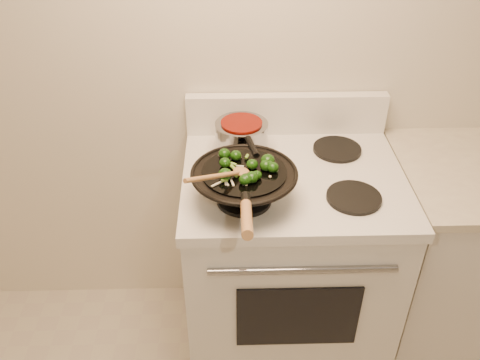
{
  "coord_description": "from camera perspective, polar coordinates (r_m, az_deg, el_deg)",
  "views": [
    {
      "loc": [
        -0.35,
        -0.29,
        1.93
      ],
      "look_at": [
        -0.31,
        1.01,
        1.01
      ],
      "focal_mm": 38.0,
      "sensor_mm": 36.0,
      "label": 1
    }
  ],
  "objects": [
    {
      "name": "saucepan",
      "position": [
        1.87,
        0.18,
        4.95
      ],
      "size": [
        0.19,
        0.31,
        0.11
      ],
      "color": "gray",
      "rests_on": "stove"
    },
    {
      "name": "stirfry",
      "position": [
        1.58,
        0.97,
        1.44
      ],
      "size": [
        0.21,
        0.19,
        0.04
      ],
      "color": "#113408",
      "rests_on": "wok"
    },
    {
      "name": "wooden_spoon",
      "position": [
        1.52,
        -1.56,
        0.65
      ],
      "size": [
        0.2,
        0.21,
        0.1
      ],
      "color": "#A26F3F",
      "rests_on": "wok"
    },
    {
      "name": "stove",
      "position": [
        2.08,
        5.28,
        -9.51
      ],
      "size": [
        0.78,
        0.67,
        1.08
      ],
      "color": "white",
      "rests_on": "ground"
    },
    {
      "name": "wok",
      "position": [
        1.61,
        0.47,
        -0.44
      ],
      "size": [
        0.34,
        0.56,
        0.2
      ],
      "color": "black",
      "rests_on": "stove"
    }
  ]
}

